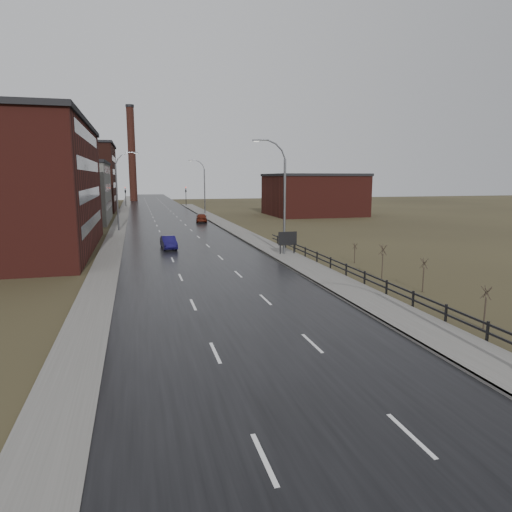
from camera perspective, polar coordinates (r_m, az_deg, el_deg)
road at (r=67.70m, az=-10.04°, el=3.11°), size 14.00×300.00×0.06m
sidewalk_right at (r=44.97m, az=3.68°, el=-0.01°), size 3.20×180.00×0.18m
curb_right at (r=44.52m, az=1.82°, el=-0.10°), size 0.16×180.00×0.18m
sidewalk_left at (r=67.54m, az=-16.99°, el=2.84°), size 2.40×260.00×0.12m
warehouse_mid at (r=86.00m, az=-23.31°, el=7.35°), size 16.32×20.40×10.50m
warehouse_far at (r=116.37m, az=-23.71°, el=8.99°), size 26.52×24.48×15.50m
building_right at (r=96.00m, az=7.21°, el=7.64°), size 18.36×16.32×8.50m
smokestack at (r=157.23m, az=-15.26°, el=12.29°), size 2.70×2.70×30.70m
streetlight_right_mid at (r=45.28m, az=3.24°, el=7.38°), size 3.36×0.28×11.35m
streetlight_left at (r=69.10m, az=-16.76°, el=7.81°), size 3.36×0.28×11.35m
streetlight_right_far at (r=98.05m, az=-6.62°, el=8.62°), size 3.36×0.28×11.35m
guardrail at (r=30.65m, az=16.67°, el=-3.87°), size 0.10×53.05×1.10m
shrub_c at (r=26.30m, az=26.74°, el=-5.66°), size 0.54×0.57×2.27m
shrub_d at (r=32.99m, az=20.21°, el=-2.16°), size 0.56×0.59×2.35m
shrub_e at (r=36.18m, az=15.54°, el=-0.60°), size 0.64×0.67×2.70m
shrub_f at (r=42.43m, az=12.24°, el=0.41°), size 0.44×0.47×1.85m
billboard at (r=45.71m, az=3.95°, el=2.10°), size 1.93×0.17×2.40m
traffic_light_left at (r=127.10m, az=-16.03°, el=8.00°), size 0.58×2.73×5.30m
traffic_light_right at (r=127.79m, az=-8.77°, el=8.27°), size 0.58×2.73×5.30m
car_near at (r=50.63m, az=-10.86°, el=1.61°), size 1.70×4.23×1.37m
car_far at (r=79.91m, az=-6.82°, el=4.74°), size 2.44×4.87×1.59m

